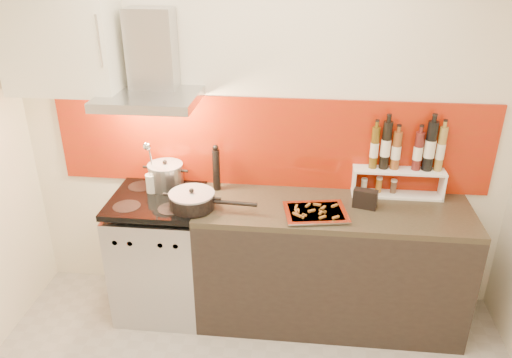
# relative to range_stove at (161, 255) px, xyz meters

# --- Properties ---
(back_wall) EXTENTS (3.40, 0.02, 2.60)m
(back_wall) POSITION_rel_range_stove_xyz_m (0.70, 0.30, 0.86)
(back_wall) COLOR silver
(back_wall) RESTS_ON ground
(backsplash) EXTENTS (3.00, 0.02, 0.64)m
(backsplash) POSITION_rel_range_stove_xyz_m (0.75, 0.29, 0.78)
(backsplash) COLOR #982608
(backsplash) RESTS_ON back_wall
(range_stove) EXTENTS (0.60, 0.60, 0.91)m
(range_stove) POSITION_rel_range_stove_xyz_m (0.00, 0.00, 0.00)
(range_stove) COLOR #B7B7BA
(range_stove) RESTS_ON ground
(counter) EXTENTS (1.80, 0.60, 0.90)m
(counter) POSITION_rel_range_stove_xyz_m (1.20, 0.00, 0.01)
(counter) COLOR black
(counter) RESTS_ON ground
(range_hood) EXTENTS (0.62, 0.50, 0.61)m
(range_hood) POSITION_rel_range_stove_xyz_m (0.00, 0.14, 1.30)
(range_hood) COLOR #B7B7BA
(range_hood) RESTS_ON back_wall
(upper_cabinet) EXTENTS (0.70, 0.35, 0.72)m
(upper_cabinet) POSITION_rel_range_stove_xyz_m (-0.55, 0.13, 1.51)
(upper_cabinet) COLOR white
(upper_cabinet) RESTS_ON back_wall
(stock_pot) EXTENTS (0.24, 0.24, 0.21)m
(stock_pot) POSITION_rel_range_stove_xyz_m (0.04, 0.16, 0.56)
(stock_pot) COLOR #B7B7BA
(stock_pot) RESTS_ON range_stove
(saute_pan) EXTENTS (0.58, 0.30, 0.14)m
(saute_pan) POSITION_rel_range_stove_xyz_m (0.29, -0.11, 0.52)
(saute_pan) COLOR black
(saute_pan) RESTS_ON range_stove
(utensil_jar) EXTENTS (0.08, 0.12, 0.40)m
(utensil_jar) POSITION_rel_range_stove_xyz_m (-0.04, 0.07, 0.58)
(utensil_jar) COLOR silver
(utensil_jar) RESTS_ON range_stove
(pepper_mill) EXTENTS (0.05, 0.05, 0.33)m
(pepper_mill) POSITION_rel_range_stove_xyz_m (0.39, 0.19, 0.62)
(pepper_mill) COLOR black
(pepper_mill) RESTS_ON counter
(step_shelf) EXTENTS (0.61, 0.17, 0.53)m
(step_shelf) POSITION_rel_range_stove_xyz_m (1.65, 0.23, 0.70)
(step_shelf) COLOR white
(step_shelf) RESTS_ON counter
(caddy_box) EXTENTS (0.17, 0.10, 0.13)m
(caddy_box) POSITION_rel_range_stove_xyz_m (1.40, 0.02, 0.52)
(caddy_box) COLOR black
(caddy_box) RESTS_ON counter
(baking_tray) EXTENTS (0.44, 0.37, 0.03)m
(baking_tray) POSITION_rel_range_stove_xyz_m (1.08, -0.11, 0.47)
(baking_tray) COLOR silver
(baking_tray) RESTS_ON counter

